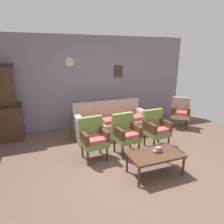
{
  "coord_description": "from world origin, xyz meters",
  "views": [
    {
      "loc": [
        -1.53,
        -3.21,
        2.19
      ],
      "look_at": [
        0.08,
        0.99,
        0.85
      ],
      "focal_mm": 31.65,
      "sensor_mm": 36.0,
      "label": 1
    }
  ],
  "objects_px": {
    "armchair_row_middle": "(126,132)",
    "coffee_table": "(155,156)",
    "floral_couch": "(110,123)",
    "armchair_by_doorway": "(93,137)",
    "book_stack_on_table": "(158,150)",
    "armchair_near_couch_end": "(156,127)",
    "wingback_chair_by_fireplace": "(180,111)"
  },
  "relations": [
    {
      "from": "wingback_chair_by_fireplace",
      "to": "coffee_table",
      "type": "bearing_deg",
      "value": -138.02
    },
    {
      "from": "floral_couch",
      "to": "armchair_row_middle",
      "type": "distance_m",
      "value": 1.15
    },
    {
      "from": "armchair_near_couch_end",
      "to": "coffee_table",
      "type": "height_order",
      "value": "armchair_near_couch_end"
    },
    {
      "from": "armchair_by_doorway",
      "to": "coffee_table",
      "type": "distance_m",
      "value": 1.34
    },
    {
      "from": "wingback_chair_by_fireplace",
      "to": "coffee_table",
      "type": "relative_size",
      "value": 0.9
    },
    {
      "from": "armchair_by_doorway",
      "to": "book_stack_on_table",
      "type": "bearing_deg",
      "value": -43.28
    },
    {
      "from": "floral_couch",
      "to": "wingback_chair_by_fireplace",
      "type": "xyz_separation_m",
      "value": [
        2.21,
        -0.21,
        0.17
      ]
    },
    {
      "from": "armchair_row_middle",
      "to": "wingback_chair_by_fireplace",
      "type": "relative_size",
      "value": 1.0
    },
    {
      "from": "wingback_chair_by_fireplace",
      "to": "coffee_table",
      "type": "distance_m",
      "value": 2.82
    },
    {
      "from": "armchair_by_doorway",
      "to": "coffee_table",
      "type": "height_order",
      "value": "armchair_by_doorway"
    },
    {
      "from": "wingback_chair_by_fireplace",
      "to": "book_stack_on_table",
      "type": "bearing_deg",
      "value": -137.71
    },
    {
      "from": "armchair_near_couch_end",
      "to": "wingback_chair_by_fireplace",
      "type": "distance_m",
      "value": 1.71
    },
    {
      "from": "floral_couch",
      "to": "wingback_chair_by_fireplace",
      "type": "relative_size",
      "value": 2.17
    },
    {
      "from": "wingback_chair_by_fireplace",
      "to": "coffee_table",
      "type": "height_order",
      "value": "wingback_chair_by_fireplace"
    },
    {
      "from": "floral_couch",
      "to": "coffee_table",
      "type": "xyz_separation_m",
      "value": [
        0.12,
        -2.09,
        0.05
      ]
    },
    {
      "from": "floral_couch",
      "to": "armchair_row_middle",
      "type": "height_order",
      "value": "same"
    },
    {
      "from": "armchair_by_doorway",
      "to": "armchair_near_couch_end",
      "type": "height_order",
      "value": "same"
    },
    {
      "from": "armchair_near_couch_end",
      "to": "book_stack_on_table",
      "type": "bearing_deg",
      "value": -121.21
    },
    {
      "from": "floral_couch",
      "to": "armchair_near_couch_end",
      "type": "xyz_separation_m",
      "value": [
        0.76,
        -1.11,
        0.17
      ]
    },
    {
      "from": "armchair_near_couch_end",
      "to": "wingback_chair_by_fireplace",
      "type": "xyz_separation_m",
      "value": [
        1.45,
        0.9,
        0.0
      ]
    },
    {
      "from": "armchair_near_couch_end",
      "to": "book_stack_on_table",
      "type": "xyz_separation_m",
      "value": [
        -0.57,
        -0.94,
        -0.03
      ]
    },
    {
      "from": "floral_couch",
      "to": "book_stack_on_table",
      "type": "bearing_deg",
      "value": -84.65
    },
    {
      "from": "floral_couch",
      "to": "coffee_table",
      "type": "height_order",
      "value": "floral_couch"
    },
    {
      "from": "armchair_row_middle",
      "to": "coffee_table",
      "type": "height_order",
      "value": "armchair_row_middle"
    },
    {
      "from": "floral_couch",
      "to": "armchair_near_couch_end",
      "type": "height_order",
      "value": "same"
    },
    {
      "from": "armchair_near_couch_end",
      "to": "armchair_row_middle",
      "type": "bearing_deg",
      "value": -178.43
    },
    {
      "from": "armchair_near_couch_end",
      "to": "book_stack_on_table",
      "type": "distance_m",
      "value": 1.09
    },
    {
      "from": "armchair_by_doorway",
      "to": "book_stack_on_table",
      "type": "relative_size",
      "value": 5.72
    },
    {
      "from": "coffee_table",
      "to": "book_stack_on_table",
      "type": "bearing_deg",
      "value": 32.35
    },
    {
      "from": "coffee_table",
      "to": "armchair_row_middle",
      "type": "bearing_deg",
      "value": 99.24
    },
    {
      "from": "armchair_near_couch_end",
      "to": "book_stack_on_table",
      "type": "height_order",
      "value": "armchair_near_couch_end"
    },
    {
      "from": "armchair_by_doorway",
      "to": "armchair_near_couch_end",
      "type": "xyz_separation_m",
      "value": [
        1.55,
        0.01,
        0.0
      ]
    }
  ]
}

